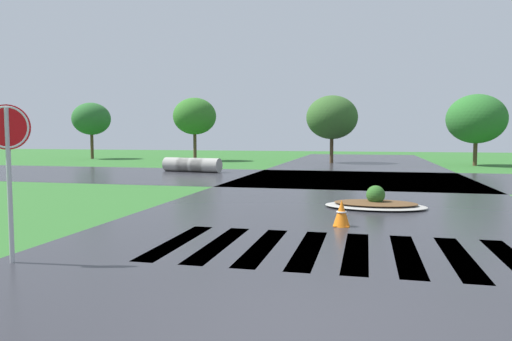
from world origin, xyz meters
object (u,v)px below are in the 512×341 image
(stop_sign, at_px, (8,146))
(traffic_cone, at_px, (342,214))
(median_island, at_px, (375,203))
(drainage_pipe_stack, at_px, (192,165))

(stop_sign, bearing_deg, traffic_cone, 20.58)
(stop_sign, xyz_separation_m, median_island, (6.18, 7.76, -1.88))
(stop_sign, xyz_separation_m, traffic_cone, (5.33, 4.58, -1.70))
(median_island, xyz_separation_m, drainage_pipe_stack, (-10.43, 11.92, 0.28))
(drainage_pipe_stack, bearing_deg, traffic_cone, -57.60)
(median_island, distance_m, drainage_pipe_stack, 15.84)
(stop_sign, distance_m, traffic_cone, 7.23)
(median_island, height_order, traffic_cone, median_island)
(stop_sign, distance_m, median_island, 10.09)
(median_island, distance_m, traffic_cone, 3.29)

